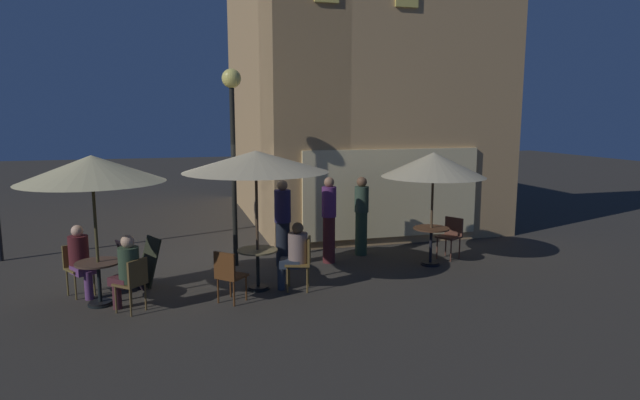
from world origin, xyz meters
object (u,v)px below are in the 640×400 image
Objects in this scene: cafe_chair_2 at (451,233)px; patron_standing_4 at (361,215)px; patio_umbrella_1 at (433,165)px; street_lamp_near_corner at (232,118)px; cafe_table_2 at (99,274)px; cafe_chair_3 at (77,264)px; menu_sandwich_board at (139,263)px; cafe_chair_4 at (134,280)px; patron_seated_1 at (80,257)px; patron_seated_0 at (295,252)px; patron_standing_3 at (283,223)px; cafe_chair_0 at (228,272)px; patio_umbrella_0 at (256,162)px; cafe_table_0 at (258,261)px; cafe_table_1 at (431,238)px; cafe_chair_1 at (303,258)px; patron_standing_5 at (329,219)px; patron_seated_2 at (127,268)px; patio_umbrella_2 at (92,169)px.

cafe_chair_2 is 0.50× the size of patron_standing_4.
street_lamp_near_corner is at bearing 164.84° from patio_umbrella_1.
patron_standing_4 is (-1.12, 1.15, -1.19)m from patio_umbrella_1.
cafe_chair_3 is (-0.42, 0.66, 0.02)m from cafe_table_2.
street_lamp_near_corner is 4.58× the size of menu_sandwich_board.
cafe_chair_4 is at bearing -116.97° from menu_sandwich_board.
street_lamp_near_corner reaches higher than cafe_chair_3.
patron_standing_4 reaches higher than patron_seated_1.
patron_standing_4 is at bearing -117.61° from patron_seated_0.
patio_umbrella_1 reaches higher than patron_standing_3.
cafe_chair_2 is (4.96, 1.58, 0.02)m from cafe_chair_0.
patio_umbrella_0 is at bearing -103.99° from patron_standing_4.
cafe_table_1 reaches higher than cafe_table_0.
patio_umbrella_0 is at bearing -170.63° from patio_umbrella_1.
menu_sandwich_board is at bearing -125.14° from patron_standing_4.
menu_sandwich_board is at bearing 161.31° from patio_umbrella_0.
street_lamp_near_corner is at bearing 96.70° from patio_umbrella_0.
cafe_table_0 is at bearing -0.00° from cafe_chair_0.
cafe_table_1 is at bearing 0.00° from cafe_chair_2.
street_lamp_near_corner is 4.22× the size of cafe_chair_1.
menu_sandwich_board reaches higher than cafe_table_0.
patron_standing_5 is (-0.87, -0.41, 0.03)m from patron_standing_4.
cafe_table_2 is (-2.63, -0.11, 0.00)m from cafe_table_0.
patio_umbrella_0 is at bearing 0.00° from cafe_table_0.
patron_seated_0 is 0.69× the size of patron_standing_3.
patron_seated_0 is at bearing -17.38° from cafe_table_0.
patio_umbrella_1 reaches higher than cafe_chair_2.
cafe_table_1 is 3.08m from patron_standing_3.
patron_standing_3 is (0.11, 1.57, 0.21)m from patron_seated_0.
patron_seated_2 reaches higher than cafe_table_0.
patio_umbrella_1 is at bearing -126.81° from patron_seated_2.
street_lamp_near_corner is 3.86m from cafe_chair_4.
cafe_table_0 is at bearing 2.34° from cafe_table_2.
patio_umbrella_0 is at bearing -0.00° from patron_seated_0.
patio_umbrella_0 reaches higher than patron_seated_2.
patron_standing_3 is (2.90, 1.90, 0.20)m from patron_seated_2.
cafe_chair_4 is at bearing -15.05° from cafe_chair_2.
cafe_chair_2 is 3.68m from patron_standing_3.
patron_standing_4 reaches higher than cafe_table_2.
cafe_table_1 is at bearing -15.16° from street_lamp_near_corner.
patio_umbrella_2 is (-6.34, -0.72, 0.15)m from patio_umbrella_1.
patron_seated_1 is at bearing 109.44° from patron_standing_3.
menu_sandwich_board is 2.83m from patio_umbrella_0.
cafe_table_1 is 5.90m from cafe_chair_4.
street_lamp_near_corner is 3.82m from patron_seated_1.
cafe_chair_2 is (4.38, 0.99, 0.02)m from cafe_table_0.
cafe_table_2 is at bearing 0.00° from cafe_chair_3.
patron_standing_5 is (4.70, 0.92, 0.23)m from patron_seated_1.
cafe_chair_0 is 0.71× the size of patron_seated_2.
patron_standing_3 is (-0.03, 1.62, 0.33)m from cafe_chair_1.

